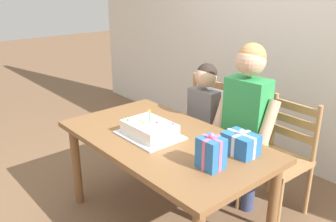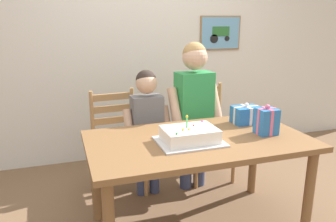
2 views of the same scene
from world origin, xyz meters
name	(u,v)px [view 1 (image 1 of 2)]	position (x,y,z in m)	size (l,w,h in m)	color
back_wall	(297,34)	(0.00, 1.61, 1.30)	(6.40, 0.11, 2.60)	silver
dining_table	(164,149)	(0.00, 0.00, 0.64)	(1.56, 0.87, 0.73)	brown
birthday_cake	(149,130)	(-0.09, -0.06, 0.78)	(0.44, 0.34, 0.19)	silver
gift_box_red_large	(211,153)	(0.51, -0.07, 0.82)	(0.15, 0.13, 0.23)	#286BB7
gift_box_beside_cake	(241,144)	(0.50, 0.21, 0.80)	(0.22, 0.16, 0.17)	#286BB7
chair_left	(199,125)	(-0.45, 0.81, 0.47)	(0.45, 0.45, 0.92)	#A87A4C
chair_right	(280,158)	(0.44, 0.81, 0.47)	(0.44, 0.44, 0.92)	#A87A4C
child_older	(247,113)	(0.23, 0.63, 0.82)	(0.51, 0.29, 1.36)	#38426B
child_younger	(204,114)	(-0.21, 0.63, 0.69)	(0.41, 0.24, 1.13)	#38426B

